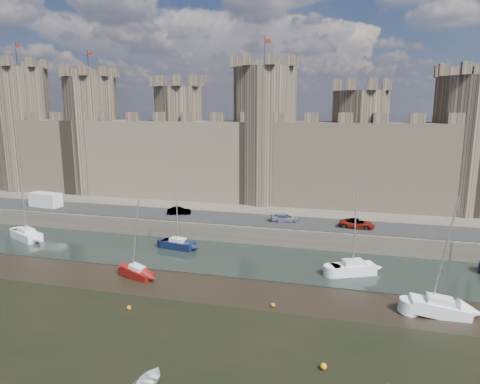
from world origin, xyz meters
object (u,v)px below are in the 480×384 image
Objects in this scene: car_1 at (179,211)px; car_2 at (285,218)px; car_0 at (45,202)px; sailboat_1 at (178,244)px; sailboat_0 at (27,234)px; sailboat_2 at (353,268)px; sailboat_4 at (137,272)px; van at (46,200)px; sailboat_5 at (440,307)px; car_3 at (357,224)px.

car_1 is 0.90× the size of car_2.
car_0 is 0.38× the size of sailboat_1.
car_2 is (16.56, -0.13, -0.01)m from car_1.
car_0 is 24.46m from car_1.
sailboat_2 is at bearing 22.42° from sailboat_0.
sailboat_0 is at bearing 153.61° from sailboat_2.
sailboat_4 is (-0.53, -10.40, -0.06)m from sailboat_1.
van is 28.27m from sailboat_1.
car_2 is at bearing 105.33° from sailboat_2.
sailboat_2 is at bearing -150.33° from car_2.
sailboat_5 is (17.52, -19.79, -2.29)m from car_2.
sailboat_2 is at bearing -4.39° from van.
sailboat_5 is (58.53, -19.98, -2.30)m from car_0.
sailboat_0 reaches higher than car_1.
car_1 is at bearing 116.44° from sailboat_4.
van is 0.53× the size of sailboat_0.
sailboat_2 is at bearing -177.87° from car_3.
car_3 is at bearing 55.22° from sailboat_4.
sailboat_4 is at bearing 131.36° from car_3.
sailboat_1 reaches higher than van.
car_3 reaches higher than car_1.
sailboat_2 reaches higher than car_3.
car_1 reaches higher than car_0.
van is at bearing 159.22° from sailboat_5.
sailboat_2 is at bearing -111.26° from car_0.
sailboat_0 reaches higher than van.
sailboat_4 reaches higher than car_3.
car_3 is 50.36m from van.
sailboat_5 is at bearing -10.19° from van.
car_0 is 0.39× the size of sailboat_4.
sailboat_5 reaches higher than car_1.
sailboat_2 is (22.96, -3.34, 0.10)m from sailboat_1.
van is at bearing 80.87° from car_2.
sailboat_4 is (26.48, -18.20, -3.01)m from van.
sailboat_0 is (4.14, -9.50, -2.89)m from van.
car_0 is 1.28m from van.
van is 60.90m from sailboat_5.
sailboat_0 reaches higher than car_2.
sailboat_4 is at bearing -26.33° from van.
sailboat_1 is (-23.34, -7.74, -2.41)m from car_3.
van is (-40.22, -0.62, 0.61)m from car_2.
car_2 is 0.86× the size of car_3.
car_3 is (26.70, -0.80, 0.06)m from car_1.
car_0 is 51.16m from car_3.
car_2 is at bearing 40.13° from sailboat_0.
sailboat_2 is at bearing 131.61° from sailboat_5.
van is at bearing 138.01° from sailboat_0.
sailboat_5 is at bearing 16.20° from sailboat_4.
car_1 is 9.47m from sailboat_1.
sailboat_4 reaches higher than van.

